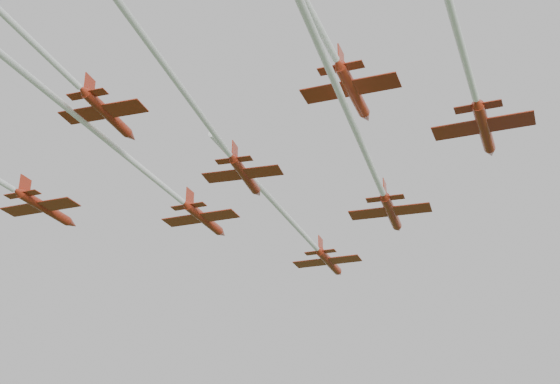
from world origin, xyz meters
The scene contains 6 objects.
jet_lead centered at (-9.20, 14.00, 57.99)m, with size 14.10×45.77×2.82m.
jet_row2_left centered at (-16.26, -8.12, 59.71)m, with size 15.64×54.83×2.91m.
jet_row2_right centered at (7.04, 0.38, 57.89)m, with size 17.63×49.99×2.88m.
jet_row3_mid centered at (-0.05, -19.62, 56.91)m, with size 17.63×47.62×2.46m.
jet_row3_right centered at (21.56, -10.00, 59.40)m, with size 13.96×47.49×2.93m.
jet_row4_right centered at (14.53, -25.98, 59.73)m, with size 15.62×54.02×2.68m.
Camera 1 is at (38.97, -68.26, 22.48)m, focal length 50.00 mm.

